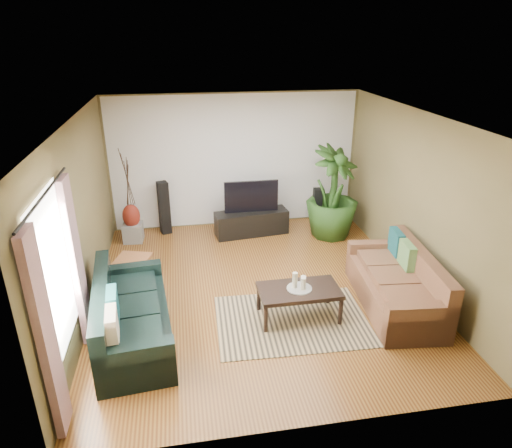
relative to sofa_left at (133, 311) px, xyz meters
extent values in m
plane|color=brown|center=(1.83, 0.92, -0.42)|extent=(5.50, 5.50, 0.00)
plane|color=white|center=(1.83, 0.92, 2.28)|extent=(5.50, 5.50, 0.00)
plane|color=brown|center=(1.83, 3.67, 0.93)|extent=(5.00, 0.00, 5.00)
plane|color=brown|center=(1.83, -1.83, 0.93)|extent=(5.00, 0.00, 5.00)
plane|color=brown|center=(-0.67, 0.92, 0.92)|extent=(0.00, 5.50, 5.50)
plane|color=brown|center=(4.33, 0.92, 0.92)|extent=(0.00, 5.50, 5.50)
plane|color=white|center=(1.83, 3.66, 0.93)|extent=(4.90, 0.00, 4.90)
plane|color=white|center=(-0.65, -0.68, 0.97)|extent=(0.00, 1.80, 1.80)
cube|color=gray|center=(-0.60, -1.43, 0.72)|extent=(0.08, 0.35, 2.20)
cube|color=gray|center=(-0.60, 0.07, 0.72)|extent=(0.08, 0.35, 2.20)
cylinder|color=black|center=(-0.60, -0.68, 1.87)|extent=(0.03, 1.90, 0.03)
cube|color=black|center=(0.00, 0.00, 0.00)|extent=(1.10, 2.18, 0.85)
cube|color=brown|center=(3.74, 0.17, 0.00)|extent=(1.11, 2.12, 0.85)
cube|color=tan|center=(2.15, 0.02, -0.42)|extent=(2.17, 1.57, 0.01)
cube|color=black|center=(2.27, 0.10, -0.19)|extent=(1.14, 0.63, 0.46)
cylinder|color=#999994|center=(2.27, 0.10, 0.05)|extent=(0.35, 0.35, 0.02)
cylinder|color=beige|center=(2.21, 0.13, 0.17)|extent=(0.07, 0.07, 0.23)
cylinder|color=beige|center=(2.31, 0.06, 0.14)|extent=(0.07, 0.07, 0.18)
cylinder|color=beige|center=(2.34, 0.16, 0.13)|extent=(0.07, 0.07, 0.14)
cube|color=black|center=(2.06, 3.06, -0.18)|extent=(1.48, 0.61, 0.48)
cube|color=black|center=(2.06, 3.08, 0.37)|extent=(1.06, 0.06, 0.62)
cube|color=black|center=(0.37, 3.42, 0.11)|extent=(0.25, 0.26, 1.07)
cube|color=black|center=(3.40, 3.02, 0.02)|extent=(0.17, 0.19, 0.90)
imported|color=#224517|center=(3.60, 2.73, 0.47)|extent=(1.41, 1.41, 1.79)
cylinder|color=black|center=(3.60, 2.73, -0.30)|extent=(0.33, 0.33, 0.26)
cube|color=gray|center=(-0.25, 3.12, -0.25)|extent=(0.38, 0.38, 0.36)
ellipsoid|color=maroon|center=(-0.25, 3.12, 0.10)|extent=(0.33, 0.33, 0.46)
cube|color=brown|center=(-0.10, 1.31, -0.16)|extent=(0.62, 0.62, 0.53)
camera|label=1|loc=(0.74, -5.21, 3.38)|focal=32.00mm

